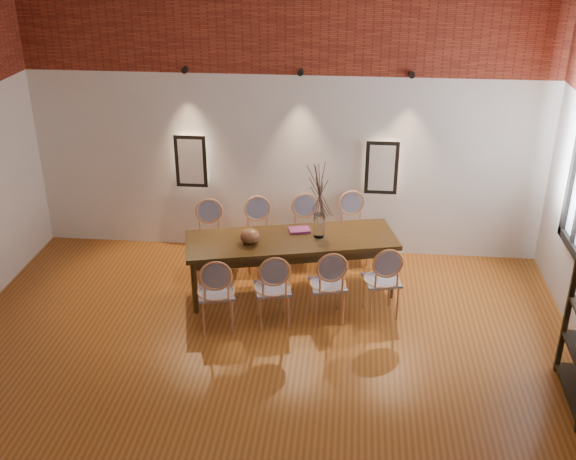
# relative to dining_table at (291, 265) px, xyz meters

# --- Properties ---
(floor) EXTENTS (7.00, 7.00, 0.02)m
(floor) POSITION_rel_dining_table_xyz_m (-0.19, -2.28, -0.39)
(floor) COLOR #9A561E
(floor) RESTS_ON ground
(wall_back) EXTENTS (7.00, 0.10, 4.00)m
(wall_back) POSITION_rel_dining_table_xyz_m (-0.19, 1.27, 1.62)
(wall_back) COLOR silver
(wall_back) RESTS_ON ground
(brick_band_back) EXTENTS (7.00, 0.02, 1.50)m
(brick_band_back) POSITION_rel_dining_table_xyz_m (-0.19, 1.20, 2.88)
(brick_band_back) COLOR maroon
(brick_band_back) RESTS_ON ground
(brick_band_front) EXTENTS (7.00, 0.02, 1.50)m
(brick_band_front) POSITION_rel_dining_table_xyz_m (-0.19, -5.76, 2.88)
(brick_band_front) COLOR maroon
(brick_band_front) RESTS_ON ground
(niche_left) EXTENTS (0.36, 0.06, 0.66)m
(niche_left) POSITION_rel_dining_table_xyz_m (-1.49, 1.17, 0.93)
(niche_left) COLOR #FFEAC6
(niche_left) RESTS_ON wall_back
(niche_right) EXTENTS (0.36, 0.06, 0.66)m
(niche_right) POSITION_rel_dining_table_xyz_m (1.11, 1.17, 0.93)
(niche_right) COLOR #FFEAC6
(niche_right) RESTS_ON wall_back
(spot_fixture_left) EXTENTS (0.08, 0.10, 0.08)m
(spot_fixture_left) POSITION_rel_dining_table_xyz_m (-1.49, 1.14, 2.17)
(spot_fixture_left) COLOR black
(spot_fixture_left) RESTS_ON wall_back
(spot_fixture_mid) EXTENTS (0.08, 0.10, 0.08)m
(spot_fixture_mid) POSITION_rel_dining_table_xyz_m (0.01, 1.14, 2.17)
(spot_fixture_mid) COLOR black
(spot_fixture_mid) RESTS_ON wall_back
(spot_fixture_right) EXTENTS (0.08, 0.10, 0.08)m
(spot_fixture_right) POSITION_rel_dining_table_xyz_m (1.41, 1.14, 2.17)
(spot_fixture_right) COLOR black
(spot_fixture_right) RESTS_ON wall_back
(dining_table) EXTENTS (2.72, 1.44, 0.75)m
(dining_table) POSITION_rel_dining_table_xyz_m (0.00, 0.00, 0.00)
(dining_table) COLOR #36230D
(dining_table) RESTS_ON floor
(chair_near_a) EXTENTS (0.53, 0.53, 0.94)m
(chair_near_a) POSITION_rel_dining_table_xyz_m (-0.77, -0.91, 0.09)
(chair_near_a) COLOR #B97D52
(chair_near_a) RESTS_ON floor
(chair_near_b) EXTENTS (0.53, 0.53, 0.94)m
(chair_near_b) POSITION_rel_dining_table_xyz_m (-0.14, -0.76, 0.09)
(chair_near_b) COLOR #B97D52
(chair_near_b) RESTS_ON floor
(chair_near_c) EXTENTS (0.53, 0.53, 0.94)m
(chair_near_c) POSITION_rel_dining_table_xyz_m (0.48, -0.60, 0.09)
(chair_near_c) COLOR #B97D52
(chair_near_c) RESTS_ON floor
(chair_near_d) EXTENTS (0.53, 0.53, 0.94)m
(chair_near_d) POSITION_rel_dining_table_xyz_m (1.11, -0.44, 0.09)
(chair_near_d) COLOR #B97D52
(chair_near_d) RESTS_ON floor
(chair_far_a) EXTENTS (0.53, 0.53, 0.94)m
(chair_far_a) POSITION_rel_dining_table_xyz_m (-1.11, 0.44, 0.09)
(chair_far_a) COLOR #B97D52
(chair_far_a) RESTS_ON floor
(chair_far_b) EXTENTS (0.53, 0.53, 0.94)m
(chair_far_b) POSITION_rel_dining_table_xyz_m (-0.48, 0.60, 0.09)
(chair_far_b) COLOR #B97D52
(chair_far_b) RESTS_ON floor
(chair_far_c) EXTENTS (0.53, 0.53, 0.94)m
(chair_far_c) POSITION_rel_dining_table_xyz_m (0.14, 0.76, 0.09)
(chair_far_c) COLOR #B97D52
(chair_far_c) RESTS_ON floor
(chair_far_d) EXTENTS (0.53, 0.53, 0.94)m
(chair_far_d) POSITION_rel_dining_table_xyz_m (0.77, 0.91, 0.09)
(chair_far_d) COLOR #B97D52
(chair_far_d) RESTS_ON floor
(vase) EXTENTS (0.14, 0.14, 0.30)m
(vase) POSITION_rel_dining_table_xyz_m (0.34, 0.08, 0.53)
(vase) COLOR silver
(vase) RESTS_ON dining_table
(dried_branches) EXTENTS (0.50, 0.50, 0.70)m
(dried_branches) POSITION_rel_dining_table_xyz_m (0.34, 0.08, 0.98)
(dried_branches) COLOR #463429
(dried_branches) RESTS_ON vase
(bowl) EXTENTS (0.24, 0.24, 0.18)m
(bowl) POSITION_rel_dining_table_xyz_m (-0.49, -0.17, 0.46)
(bowl) COLOR brown
(bowl) RESTS_ON dining_table
(book) EXTENTS (0.30, 0.24, 0.03)m
(book) POSITION_rel_dining_table_xyz_m (0.08, 0.21, 0.39)
(book) COLOR #7F2764
(book) RESTS_ON dining_table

